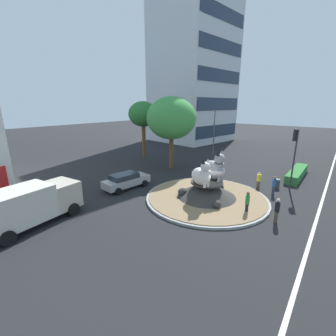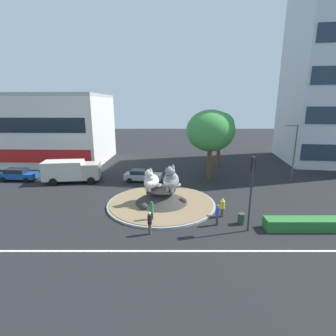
{
  "view_description": "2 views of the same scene",
  "coord_description": "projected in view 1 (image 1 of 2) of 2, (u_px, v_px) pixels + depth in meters",
  "views": [
    {
      "loc": [
        -16.28,
        -8.55,
        7.84
      ],
      "look_at": [
        -1.18,
        3.27,
        2.44
      ],
      "focal_mm": 24.17,
      "sensor_mm": 36.0,
      "label": 1
    },
    {
      "loc": [
        0.63,
        -22.39,
        9.26
      ],
      "look_at": [
        0.53,
        3.01,
        2.84
      ],
      "focal_mm": 26.57,
      "sensor_mm": 36.0,
      "label": 2
    }
  ],
  "objects": [
    {
      "name": "delivery_box_truck",
      "position": [
        27.0,
        205.0,
        14.82
      ],
      "size": [
        6.86,
        3.3,
        2.7
      ],
      "rotation": [
        0.0,
        0.0,
        0.12
      ],
      "color": "#B7AD99",
      "rests_on": "ground"
    },
    {
      "name": "cat_statue_white",
      "position": [
        202.0,
        175.0,
        18.16
      ],
      "size": [
        2.1,
        2.29,
        2.24
      ],
      "rotation": [
        0.0,
        0.0,
        -1.97
      ],
      "color": "silver",
      "rests_on": "roundabout_island"
    },
    {
      "name": "office_tower",
      "position": [
        193.0,
        65.0,
        47.82
      ],
      "size": [
        16.52,
        15.95,
        31.65
      ],
      "rotation": [
        0.0,
        0.0,
        -0.15
      ],
      "color": "silver",
      "rests_on": "ground"
    },
    {
      "name": "cat_statue_grey",
      "position": [
        214.0,
        169.0,
        19.48
      ],
      "size": [
        1.9,
        2.59,
        2.63
      ],
      "rotation": [
        0.0,
        0.0,
        -1.73
      ],
      "color": "gray",
      "rests_on": "roundabout_island"
    },
    {
      "name": "litter_bin",
      "position": [
        277.0,
        184.0,
        21.91
      ],
      "size": [
        0.56,
        0.56,
        0.9
      ],
      "color": "#2D4233",
      "rests_on": "ground"
    },
    {
      "name": "pedestrian_green_shirt",
      "position": [
        247.0,
        202.0,
        16.55
      ],
      "size": [
        0.3,
        0.3,
        1.76
      ],
      "rotation": [
        0.0,
        0.0,
        0.25
      ],
      "color": "black",
      "rests_on": "ground"
    },
    {
      "name": "ground_plane",
      "position": [
        206.0,
        199.0,
        19.54
      ],
      "size": [
        160.0,
        160.0,
        0.0
      ],
      "primitive_type": "plane",
      "color": "black"
    },
    {
      "name": "clipped_hedge_strip",
      "position": [
        297.0,
        173.0,
        25.11
      ],
      "size": [
        6.78,
        1.2,
        0.9
      ],
      "primitive_type": "cube",
      "color": "#2D7033",
      "rests_on": "ground"
    },
    {
      "name": "pedestrian_blue_shirt",
      "position": [
        274.0,
        185.0,
        20.18
      ],
      "size": [
        0.3,
        0.3,
        1.74
      ],
      "rotation": [
        0.0,
        0.0,
        4.02
      ],
      "color": "#33384C",
      "rests_on": "ground"
    },
    {
      "name": "second_tree_near_tower",
      "position": [
        171.0,
        118.0,
        27.18
      ],
      "size": [
        5.96,
        5.96,
        8.79
      ],
      "color": "brown",
      "rests_on": "ground"
    },
    {
      "name": "broadleaf_tree_behind_island",
      "position": [
        143.0,
        115.0,
        33.36
      ],
      "size": [
        4.32,
        4.32,
        8.32
      ],
      "color": "brown",
      "rests_on": "ground"
    },
    {
      "name": "traffic_light_mast",
      "position": [
        294.0,
        149.0,
        20.51
      ],
      "size": [
        0.36,
        0.46,
        5.72
      ],
      "rotation": [
        0.0,
        0.0,
        1.4
      ],
      "color": "#2D2D33",
      "rests_on": "ground"
    },
    {
      "name": "pedestrian_yellow_shirt",
      "position": [
        259.0,
        180.0,
        21.67
      ],
      "size": [
        0.4,
        0.4,
        1.64
      ],
      "rotation": [
        0.0,
        0.0,
        3.89
      ],
      "color": "brown",
      "rests_on": "ground"
    },
    {
      "name": "streetlight_arm",
      "position": [
        214.0,
        130.0,
        35.1
      ],
      "size": [
        2.09,
        0.72,
        7.01
      ],
      "rotation": [
        0.0,
        0.0,
        3.43
      ],
      "color": "#4C4C51",
      "rests_on": "ground"
    },
    {
      "name": "pedestrian_black_shirt",
      "position": [
        277.0,
        210.0,
        15.33
      ],
      "size": [
        0.32,
        0.32,
        1.78
      ],
      "rotation": [
        0.0,
        0.0,
        3.57
      ],
      "color": "brown",
      "rests_on": "ground"
    },
    {
      "name": "hatchback_near_shophouse",
      "position": [
        126.0,
        180.0,
        21.8
      ],
      "size": [
        4.78,
        2.37,
        1.49
      ],
      "rotation": [
        0.0,
        0.0,
        -0.12
      ],
      "color": "#99999E",
      "rests_on": "ground"
    },
    {
      "name": "roundabout_island",
      "position": [
        206.0,
        192.0,
        19.38
      ],
      "size": [
        10.34,
        10.34,
        1.54
      ],
      "color": "gray",
      "rests_on": "ground"
    },
    {
      "name": "lane_centreline",
      "position": [
        314.0,
        229.0,
        14.82
      ],
      "size": [
        112.0,
        0.2,
        0.01
      ],
      "primitive_type": "cube",
      "color": "silver",
      "rests_on": "ground"
    }
  ]
}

